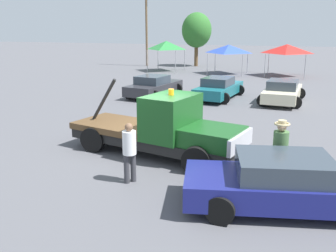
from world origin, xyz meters
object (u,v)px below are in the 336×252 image
object	(u,v)px
parked_car_cream	(283,92)
utility_pole	(146,22)
person_near_truck	(280,148)
parked_car_charcoal	(154,86)
foreground_car	(291,184)
parked_car_teal	(219,88)
tree_left	(197,30)
person_at_hood	(129,149)
canopy_tent_blue	(229,49)
canopy_tent_green	(166,45)
canopy_tent_red	(287,49)
tow_truck	(164,130)

from	to	relation	value
parked_car_cream	utility_pole	distance (m)	23.44
person_near_truck	parked_car_charcoal	xyz separation A→B (m)	(-8.42, 11.74, -0.47)
foreground_car	parked_car_teal	world-z (taller)	same
tree_left	parked_car_cream	bearing A→B (deg)	-60.70
tree_left	utility_pole	world-z (taller)	utility_pole
person_at_hood	canopy_tent_blue	size ratio (longest dim) A/B	0.54
parked_car_teal	tree_left	xyz separation A→B (m)	(-6.64, 18.55, 3.27)
person_at_hood	parked_car_cream	bearing A→B (deg)	-67.94
canopy_tent_green	parked_car_charcoal	bearing A→B (deg)	-73.17
parked_car_cream	tree_left	world-z (taller)	tree_left
tree_left	canopy_tent_red	bearing A→B (deg)	-30.37
canopy_tent_green	canopy_tent_blue	distance (m)	6.26
tow_truck	canopy_tent_green	xyz separation A→B (m)	(-8.67, 24.01, 1.61)
canopy_tent_blue	parked_car_teal	bearing A→B (deg)	-81.46
parked_car_charcoal	tow_truck	bearing A→B (deg)	-148.27
foreground_car	parked_car_teal	size ratio (longest dim) A/B	1.13
foreground_car	canopy_tent_blue	size ratio (longest dim) A/B	1.71
canopy_tent_green	canopy_tent_blue	bearing A→B (deg)	-2.73
person_near_truck	canopy_tent_green	bearing A→B (deg)	143.94
tow_truck	utility_pole	world-z (taller)	utility_pole
person_at_hood	canopy_tent_red	distance (m)	26.41
tree_left	foreground_car	bearing A→B (deg)	-70.52
canopy_tent_red	tree_left	world-z (taller)	tree_left
person_near_truck	parked_car_teal	size ratio (longest dim) A/B	0.39
person_at_hood	parked_car_cream	size ratio (longest dim) A/B	0.37
canopy_tent_blue	parked_car_cream	bearing A→B (deg)	-65.88
person_at_hood	canopy_tent_blue	xyz separation A→B (m)	(-2.30, 26.14, 1.31)
parked_car_charcoal	parked_car_teal	distance (m)	4.09
parked_car_charcoal	parked_car_teal	size ratio (longest dim) A/B	0.97
parked_car_cream	canopy_tent_green	xyz separation A→B (m)	(-11.91, 12.93, 1.88)
parked_car_charcoal	canopy_tent_green	world-z (taller)	canopy_tent_green
parked_car_teal	canopy_tent_red	world-z (taller)	canopy_tent_red
person_near_truck	tree_left	bearing A→B (deg)	137.23
person_near_truck	parked_car_charcoal	size ratio (longest dim) A/B	0.40
person_at_hood	parked_car_teal	size ratio (longest dim) A/B	0.36
foreground_car	canopy_tent_red	xyz separation A→B (m)	(-1.47, 26.38, 1.76)
parked_car_cream	person_near_truck	bearing A→B (deg)	-174.05
parked_car_cream	canopy_tent_green	size ratio (longest dim) A/B	1.56
canopy_tent_red	utility_pole	world-z (taller)	utility_pole
parked_car_teal	canopy_tent_blue	xyz separation A→B (m)	(-1.90, 12.67, 1.66)
utility_pole	parked_car_charcoal	bearing A→B (deg)	-65.81
person_near_truck	person_at_hood	size ratio (longest dim) A/B	1.09
canopy_tent_red	canopy_tent_green	bearing A→B (deg)	178.90
canopy_tent_blue	utility_pole	distance (m)	11.18
foreground_car	parked_car_cream	bearing A→B (deg)	80.04
person_near_truck	person_at_hood	bearing A→B (deg)	-136.76
tow_truck	canopy_tent_green	bearing A→B (deg)	121.91
foreground_car	canopy_tent_green	distance (m)	29.62
canopy_tent_red	utility_pole	bearing A→B (deg)	164.57
person_near_truck	utility_pole	distance (m)	33.74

